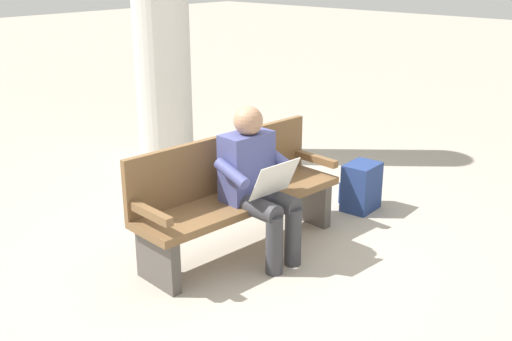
% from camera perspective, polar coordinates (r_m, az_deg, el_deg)
% --- Properties ---
extents(ground_plane, '(40.00, 40.00, 0.00)m').
position_cam_1_polar(ground_plane, '(4.96, -1.32, -7.27)').
color(ground_plane, '#A89E8E').
extents(bench_near, '(1.83, 0.60, 0.90)m').
position_cam_1_polar(bench_near, '(4.83, -1.93, -2.12)').
color(bench_near, brown).
rests_on(bench_near, ground).
extents(person_seated, '(0.59, 0.59, 1.18)m').
position_cam_1_polar(person_seated, '(4.61, 0.08, -0.89)').
color(person_seated, '#474C84').
rests_on(person_seated, ground).
extents(backpack, '(0.35, 0.31, 0.44)m').
position_cam_1_polar(backpack, '(5.72, 9.65, -1.50)').
color(backpack, navy).
rests_on(backpack, ground).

